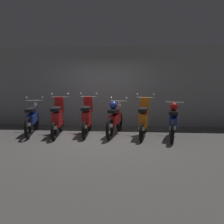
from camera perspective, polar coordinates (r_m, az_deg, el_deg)
name	(u,v)px	position (r m, az deg, el deg)	size (l,w,h in m)	color
ground_plane	(98,140)	(7.42, -3.13, -6.30)	(80.00, 80.00, 0.00)	#565451
back_wall	(106,86)	(9.43, -1.37, 5.76)	(16.00, 0.30, 2.90)	gray
motorbike_slot_0	(32,119)	(8.50, -17.45, -1.40)	(0.62, 1.93, 1.15)	black
motorbike_slot_1	(58,119)	(8.05, -12.06, -1.46)	(0.59, 1.68, 1.29)	black
motorbike_slot_2	(87,118)	(8.05, -5.60, -1.32)	(0.59, 1.68, 1.29)	black
motorbike_slot_3	(115,118)	(7.92, 0.67, -1.44)	(0.59, 1.94, 1.15)	black
motorbike_slot_4	(144,120)	(7.77, 7.11, -1.70)	(0.58, 1.68, 1.29)	black
motorbike_slot_5	(173,121)	(7.77, 13.60, -1.88)	(0.61, 1.93, 1.08)	black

